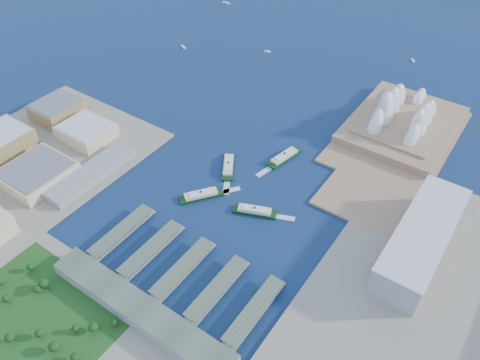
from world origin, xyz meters
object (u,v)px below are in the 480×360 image
Objects in this scene: opera_house at (407,109)px; ferry_d at (255,210)px; ferry_b at (284,156)px; ferry_a at (228,165)px; ferry_c at (201,194)px; toaster_building at (421,240)px.

opera_house is 3.66× the size of ferry_d.
ferry_b is at bearing -9.89° from ferry_d.
ferry_b reaches higher than ferry_a.
ferry_a is 1.02× the size of ferry_c.
toaster_building is at bearing -32.20° from ferry_a.
ferry_d is (-77.92, -246.97, -27.35)m from opera_house.
opera_house reaches higher than ferry_b.
ferry_b is at bearing -124.14° from opera_house.
toaster_building reaches higher than ferry_b.
ferry_a reaches higher than ferry_d.
toaster_building is at bearing -96.28° from ferry_d.
ferry_c is at bearing 80.56° from ferry_d.
ferry_b is at bearing 16.34° from ferry_a.
ferry_c is (-43.20, -114.78, -0.14)m from ferry_b.
opera_house is 179.02m from ferry_b.
toaster_building is 197.36m from ferry_b.
opera_house is at bearing -81.91° from ferry_c.
ferry_b is (47.86, 54.71, 0.06)m from ferry_a.
ferry_a is at bearing -179.72° from toaster_building.
toaster_building is 175.09m from ferry_d.
ferry_d is at bearing -164.37° from toaster_building.
ferry_a is 60.25m from ferry_c.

